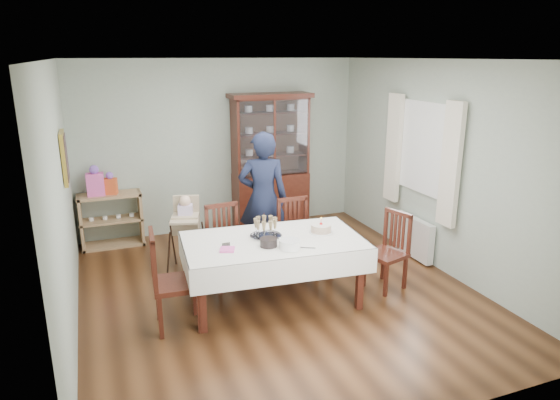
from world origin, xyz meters
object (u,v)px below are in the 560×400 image
dining_table (273,270)px  high_chair (187,241)px  chair_end_right (386,266)px  gift_bag_orange (110,184)px  woman (263,198)px  gift_bag_pink (95,182)px  china_cabinet (271,160)px  birthday_cake (321,229)px  chair_far_right (297,252)px  chair_end_left (176,299)px  chair_far_left (228,262)px  champagne_tray (266,231)px  sideboard (112,220)px

dining_table → high_chair: (-0.75, 1.24, 0.01)m
chair_end_right → gift_bag_orange: size_ratio=2.85×
woman → gift_bag_pink: size_ratio=4.04×
high_chair → dining_table: bearing=-42.4°
china_cabinet → high_chair: size_ratio=2.13×
birthday_cake → gift_bag_pink: (-2.38, 2.49, 0.19)m
chair_far_right → chair_end_left: chair_end_left is taller
woman → gift_bag_pink: 2.47m
chair_far_right → high_chair: (-1.30, 0.63, 0.11)m
china_cabinet → birthday_cake: 2.52m
high_chair → birthday_cake: (1.34, -1.24, 0.41)m
gift_bag_pink → woman: bearing=-32.8°
chair_end_left → chair_end_right: (2.55, 0.01, -0.03)m
china_cabinet → gift_bag_pink: china_cabinet is taller
chair_far_left → high_chair: bearing=116.0°
chair_end_left → birthday_cake: size_ratio=3.88×
chair_far_left → woman: size_ratio=0.55×
chair_far_left → high_chair: 0.74m
chair_far_right → gift_bag_orange: (-2.15, 1.88, 0.66)m
dining_table → gift_bag_pink: 3.13m
birthday_cake → champagne_tray: bearing=171.2°
dining_table → woman: bearing=76.2°
dining_table → chair_far_right: (0.56, 0.61, -0.09)m
china_cabinet → woman: china_cabinet is taller
chair_end_right → woman: 1.83m
chair_end_left → champagne_tray: bearing=-71.9°
high_chair → champagne_tray: (0.70, -1.14, 0.43)m
gift_bag_orange → china_cabinet: bearing=-0.0°
chair_far_left → birthday_cake: (0.96, -0.61, 0.51)m
dining_table → sideboard: (-1.62, 2.51, 0.02)m
chair_end_left → high_chair: bearing=-11.4°
gift_bag_pink → champagne_tray: bearing=-53.9°
chair_end_left → chair_end_right: size_ratio=1.12×
china_cabinet → gift_bag_pink: size_ratio=4.89×
chair_far_left → birthday_cake: bearing=-37.6°
chair_end_right → chair_far_left: bearing=-130.0°
sideboard → china_cabinet: bearing=-0.5°
sideboard → chair_end_left: 2.72m
china_cabinet → high_chair: (-1.63, -1.25, -0.72)m
gift_bag_pink → chair_end_left: bearing=-76.2°
china_cabinet → gift_bag_pink: bearing=180.0°
chair_end_right → gift_bag_orange: gift_bag_orange is taller
woman → gift_bag_orange: (-1.87, 1.34, 0.05)m
chair_end_left → gift_bag_pink: size_ratio=2.37×
dining_table → chair_far_right: chair_far_right is taller
chair_end_left → gift_bag_orange: gift_bag_orange is taller
china_cabinet → gift_bag_pink: (-2.67, 0.00, -0.13)m
sideboard → high_chair: size_ratio=0.88×
champagne_tray → gift_bag_pink: size_ratio=0.82×
chair_far_left → champagne_tray: 0.81m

